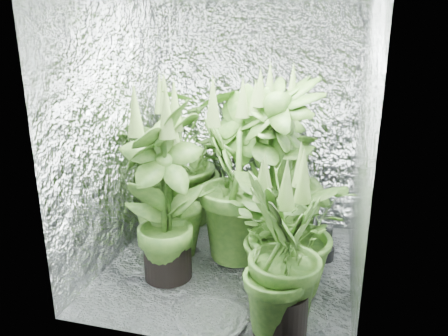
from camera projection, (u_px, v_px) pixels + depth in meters
ground at (229, 266)px, 2.98m from camera, size 1.60×1.60×0.00m
walls at (229, 122)px, 2.68m from camera, size 1.62×1.62×2.00m
plant_a at (179, 156)px, 3.47m from camera, size 1.30×1.30×1.23m
plant_b at (285, 170)px, 3.35m from camera, size 0.74×0.74×1.10m
plant_c at (235, 178)px, 2.94m from camera, size 0.84×0.84×1.26m
plant_d at (170, 201)px, 2.99m from camera, size 0.66×0.66×0.93m
plant_e at (284, 228)px, 2.55m from camera, size 0.90×0.90×0.93m
plant_f at (165, 193)px, 2.69m from camera, size 0.75×0.75×1.25m
plant_g at (283, 259)px, 2.20m from camera, size 0.52×0.52×0.98m
plant_h at (275, 171)px, 2.97m from camera, size 0.97×0.97×1.33m
circulation_fan at (319, 237)px, 3.04m from camera, size 0.16×0.34×0.39m
plant_label at (293, 288)px, 2.20m from camera, size 0.06×0.04×0.09m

